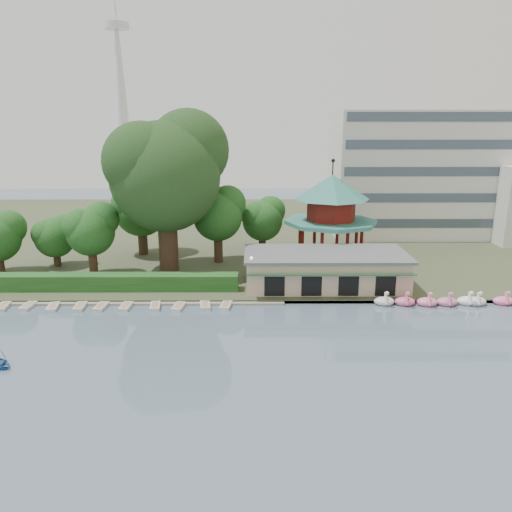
{
  "coord_description": "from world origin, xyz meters",
  "views": [
    {
      "loc": [
        1.73,
        -32.98,
        18.93
      ],
      "look_at": [
        2.0,
        18.0,
        5.0
      ],
      "focal_mm": 35.0,
      "sensor_mm": 36.0,
      "label": 1
    }
  ],
  "objects_px": {
    "pavilion": "(331,210)",
    "big_tree": "(167,168)",
    "dock": "(125,302)",
    "boathouse": "(325,269)"
  },
  "relations": [
    {
      "from": "dock",
      "to": "pavilion",
      "type": "bearing_deg",
      "value": 31.66
    },
    {
      "from": "dock",
      "to": "big_tree",
      "type": "bearing_deg",
      "value": 73.89
    },
    {
      "from": "boathouse",
      "to": "pavilion",
      "type": "bearing_deg",
      "value": 78.72
    },
    {
      "from": "dock",
      "to": "big_tree",
      "type": "height_order",
      "value": "big_tree"
    },
    {
      "from": "big_tree",
      "to": "dock",
      "type": "bearing_deg",
      "value": -106.11
    },
    {
      "from": "pavilion",
      "to": "dock",
      "type": "bearing_deg",
      "value": -148.34
    },
    {
      "from": "boathouse",
      "to": "dock",
      "type": "bearing_deg",
      "value": -167.76
    },
    {
      "from": "pavilion",
      "to": "big_tree",
      "type": "relative_size",
      "value": 0.68
    },
    {
      "from": "dock",
      "to": "big_tree",
      "type": "distance_m",
      "value": 17.46
    },
    {
      "from": "boathouse",
      "to": "big_tree",
      "type": "bearing_deg",
      "value": 161.64
    }
  ]
}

